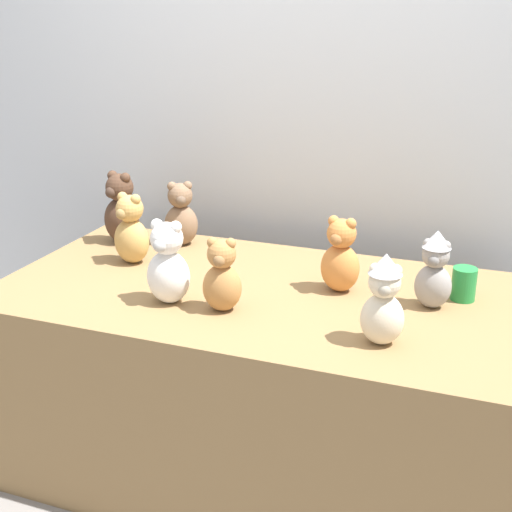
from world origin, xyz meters
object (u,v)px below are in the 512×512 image
at_px(teddy_bear_snow, 168,265).
at_px(teddy_bear_cocoa, 121,210).
at_px(teddy_bear_caramel, 222,277).
at_px(teddy_bear_mocha, 181,216).
at_px(teddy_bear_cream, 384,300).
at_px(teddy_bear_ginger, 340,257).
at_px(teddy_bear_ash, 434,270).
at_px(teddy_bear_honey, 131,231).
at_px(display_table, 256,380).
at_px(party_cup_green, 464,284).

height_order(teddy_bear_snow, teddy_bear_cocoa, teddy_bear_cocoa).
relative_size(teddy_bear_caramel, teddy_bear_mocha, 0.92).
distance_m(teddy_bear_cream, teddy_bear_ginger, 0.39).
xyz_separation_m(teddy_bear_cream, teddy_bear_snow, (-0.70, 0.05, -0.00)).
bearing_deg(teddy_bear_cream, teddy_bear_caramel, 165.92).
relative_size(teddy_bear_cream, teddy_bear_caramel, 1.13).
bearing_deg(teddy_bear_ash, teddy_bear_cocoa, 173.13).
bearing_deg(teddy_bear_ginger, teddy_bear_ash, 5.12).
bearing_deg(teddy_bear_snow, teddy_bear_ash, 17.89).
bearing_deg(teddy_bear_honey, display_table, 3.30).
relative_size(teddy_bear_cocoa, teddy_bear_ginger, 1.13).
bearing_deg(teddy_bear_cream, display_table, 143.80).
distance_m(teddy_bear_caramel, party_cup_green, 0.79).
bearing_deg(teddy_bear_ginger, display_table, -152.04).
bearing_deg(party_cup_green, teddy_bear_cocoa, 174.91).
xyz_separation_m(teddy_bear_snow, teddy_bear_mocha, (-0.22, 0.53, -0.01)).
bearing_deg(teddy_bear_cream, teddy_bear_ash, 62.03).
distance_m(teddy_bear_cocoa, party_cup_green, 1.36).
bearing_deg(teddy_bear_mocha, teddy_bear_snow, -97.55).
bearing_deg(teddy_bear_snow, display_table, 41.62).
xyz_separation_m(teddy_bear_snow, teddy_bear_honey, (-0.30, 0.28, -0.00)).
height_order(teddy_bear_mocha, teddy_bear_honey, teddy_bear_honey).
relative_size(teddy_bear_snow, teddy_bear_ginger, 1.07).
bearing_deg(display_table, teddy_bear_caramel, -101.51).
xyz_separation_m(teddy_bear_cream, teddy_bear_mocha, (-0.92, 0.58, -0.01)).
xyz_separation_m(teddy_bear_cocoa, party_cup_green, (1.35, -0.12, -0.08)).
bearing_deg(teddy_bear_ash, party_cup_green, 50.01).
height_order(teddy_bear_ash, teddy_bear_honey, teddy_bear_honey).
xyz_separation_m(display_table, teddy_bear_mocha, (-0.44, 0.33, 0.48)).
relative_size(teddy_bear_snow, party_cup_green, 2.55).
distance_m(teddy_bear_cocoa, teddy_bear_honey, 0.25).
bearing_deg(teddy_bear_cocoa, teddy_bear_ginger, 1.93).
relative_size(teddy_bear_ash, party_cup_green, 2.35).
bearing_deg(teddy_bear_mocha, teddy_bear_ash, -44.71).
bearing_deg(teddy_bear_mocha, teddy_bear_caramel, -82.38).
xyz_separation_m(teddy_bear_cocoa, teddy_bear_ash, (1.26, -0.22, -0.01)).
relative_size(teddy_bear_ginger, teddy_bear_mocha, 1.00).
distance_m(teddy_bear_snow, teddy_bear_mocha, 0.57).
distance_m(display_table, teddy_bear_mocha, 0.73).
bearing_deg(teddy_bear_cocoa, teddy_bear_cream, -11.08).
bearing_deg(display_table, teddy_bear_snow, -138.56).
relative_size(teddy_bear_cream, teddy_bear_ginger, 1.05).
distance_m(teddy_bear_ginger, party_cup_green, 0.41).
height_order(teddy_bear_caramel, teddy_bear_cocoa, teddy_bear_cocoa).
bearing_deg(display_table, party_cup_green, 12.93).
relative_size(teddy_bear_caramel, teddy_bear_snow, 0.87).
height_order(teddy_bear_caramel, teddy_bear_honey, teddy_bear_honey).
bearing_deg(teddy_bear_cream, party_cup_green, 55.20).
distance_m(teddy_bear_cocoa, teddy_bear_mocha, 0.25).
distance_m(teddy_bear_cocoa, teddy_bear_ash, 1.28).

